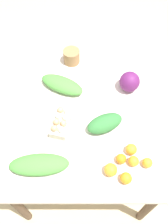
{
  "coord_description": "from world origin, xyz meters",
  "views": [
    {
      "loc": [
        0.95,
        0.0,
        2.24
      ],
      "look_at": [
        0.0,
        0.0,
        0.77
      ],
      "focal_mm": 40.0,
      "sensor_mm": 36.0,
      "label": 1
    }
  ],
  "objects_px": {
    "cabbage_purple": "(129,82)",
    "orange_1": "(121,159)",
    "paper_bag": "(71,57)",
    "orange_4": "(131,149)",
    "orange_5": "(133,161)",
    "egg_carton": "(61,122)",
    "greens_bunch_beet_tops": "(39,165)",
    "greens_bunch_dandelion": "(62,85)",
    "greens_bunch_kale": "(105,123)",
    "orange_2": "(111,170)",
    "orange_0": "(147,163)",
    "orange_3": "(126,178)"
  },
  "relations": [
    {
      "from": "egg_carton",
      "to": "orange_3",
      "type": "distance_m",
      "value": 0.56
    },
    {
      "from": "orange_1",
      "to": "orange_5",
      "type": "height_order",
      "value": "orange_5"
    },
    {
      "from": "egg_carton",
      "to": "greens_bunch_beet_tops",
      "type": "distance_m",
      "value": 0.32
    },
    {
      "from": "paper_bag",
      "to": "orange_4",
      "type": "xyz_separation_m",
      "value": [
        0.79,
        0.4,
        -0.02
      ]
    },
    {
      "from": "orange_0",
      "to": "orange_5",
      "type": "bearing_deg",
      "value": -96.65
    },
    {
      "from": "paper_bag",
      "to": "orange_3",
      "type": "relative_size",
      "value": 1.82
    },
    {
      "from": "cabbage_purple",
      "to": "orange_3",
      "type": "relative_size",
      "value": 2.1
    },
    {
      "from": "paper_bag",
      "to": "orange_2",
      "type": "relative_size",
      "value": 1.59
    },
    {
      "from": "orange_0",
      "to": "orange_5",
      "type": "relative_size",
      "value": 0.96
    },
    {
      "from": "orange_1",
      "to": "orange_2",
      "type": "height_order",
      "value": "orange_2"
    },
    {
      "from": "paper_bag",
      "to": "orange_4",
      "type": "relative_size",
      "value": 1.79
    },
    {
      "from": "greens_bunch_dandelion",
      "to": "orange_5",
      "type": "distance_m",
      "value": 0.76
    },
    {
      "from": "cabbage_purple",
      "to": "orange_0",
      "type": "height_order",
      "value": "cabbage_purple"
    },
    {
      "from": "orange_0",
      "to": "cabbage_purple",
      "type": "bearing_deg",
      "value": -174.7
    },
    {
      "from": "orange_1",
      "to": "cabbage_purple",
      "type": "bearing_deg",
      "value": 169.91
    },
    {
      "from": "orange_1",
      "to": "greens_bunch_dandelion",
      "type": "bearing_deg",
      "value": -145.93
    },
    {
      "from": "orange_2",
      "to": "orange_0",
      "type": "bearing_deg",
      "value": 101.87
    },
    {
      "from": "paper_bag",
      "to": "orange_1",
      "type": "height_order",
      "value": "paper_bag"
    },
    {
      "from": "cabbage_purple",
      "to": "greens_bunch_kale",
      "type": "bearing_deg",
      "value": -30.01
    },
    {
      "from": "greens_bunch_dandelion",
      "to": "cabbage_purple",
      "type": "bearing_deg",
      "value": 90.09
    },
    {
      "from": "greens_bunch_dandelion",
      "to": "orange_4",
      "type": "xyz_separation_m",
      "value": [
        0.52,
        0.46,
        -0.01
      ]
    },
    {
      "from": "orange_4",
      "to": "orange_0",
      "type": "bearing_deg",
      "value": 45.84
    },
    {
      "from": "greens_bunch_dandelion",
      "to": "orange_2",
      "type": "bearing_deg",
      "value": 26.34
    },
    {
      "from": "orange_0",
      "to": "orange_4",
      "type": "bearing_deg",
      "value": -134.16
    },
    {
      "from": "orange_5",
      "to": "orange_1",
      "type": "bearing_deg",
      "value": -101.55
    },
    {
      "from": "orange_0",
      "to": "orange_2",
      "type": "bearing_deg",
      "value": -78.13
    },
    {
      "from": "orange_1",
      "to": "orange_4",
      "type": "bearing_deg",
      "value": 132.22
    },
    {
      "from": "greens_bunch_kale",
      "to": "greens_bunch_dandelion",
      "type": "relative_size",
      "value": 0.75
    },
    {
      "from": "greens_bunch_kale",
      "to": "orange_0",
      "type": "xyz_separation_m",
      "value": [
        0.27,
        0.25,
        -0.02
      ]
    },
    {
      "from": "cabbage_purple",
      "to": "greens_bunch_dandelion",
      "type": "height_order",
      "value": "cabbage_purple"
    },
    {
      "from": "greens_bunch_beet_tops",
      "to": "orange_4",
      "type": "xyz_separation_m",
      "value": [
        -0.1,
        0.57,
        -0.01
      ]
    },
    {
      "from": "orange_5",
      "to": "egg_carton",
      "type": "bearing_deg",
      "value": -120.95
    },
    {
      "from": "paper_bag",
      "to": "greens_bunch_kale",
      "type": "distance_m",
      "value": 0.66
    },
    {
      "from": "orange_1",
      "to": "orange_5",
      "type": "bearing_deg",
      "value": 78.45
    },
    {
      "from": "paper_bag",
      "to": "cabbage_purple",
      "type": "bearing_deg",
      "value": 57.69
    },
    {
      "from": "greens_bunch_kale",
      "to": "orange_2",
      "type": "xyz_separation_m",
      "value": [
        0.32,
        0.02,
        -0.01
      ]
    },
    {
      "from": "greens_bunch_beet_tops",
      "to": "orange_5",
      "type": "bearing_deg",
      "value": 92.6
    },
    {
      "from": "cabbage_purple",
      "to": "orange_1",
      "type": "bearing_deg",
      "value": -10.09
    },
    {
      "from": "orange_5",
      "to": "greens_bunch_dandelion",
      "type": "bearing_deg",
      "value": -141.83
    },
    {
      "from": "greens_bunch_dandelion",
      "to": "paper_bag",
      "type": "bearing_deg",
      "value": 167.06
    },
    {
      "from": "orange_1",
      "to": "greens_bunch_kale",
      "type": "bearing_deg",
      "value": -159.62
    },
    {
      "from": "orange_2",
      "to": "orange_3",
      "type": "distance_m",
      "value": 0.1
    },
    {
      "from": "cabbage_purple",
      "to": "orange_3",
      "type": "bearing_deg",
      "value": -6.82
    },
    {
      "from": "greens_bunch_beet_tops",
      "to": "cabbage_purple",
      "type": "bearing_deg",
      "value": 135.85
    },
    {
      "from": "greens_bunch_beet_tops",
      "to": "paper_bag",
      "type": "bearing_deg",
      "value": 169.15
    },
    {
      "from": "orange_1",
      "to": "orange_2",
      "type": "distance_m",
      "value": 0.1
    },
    {
      "from": "egg_carton",
      "to": "orange_2",
      "type": "height_order",
      "value": "egg_carton"
    },
    {
      "from": "greens_bunch_beet_tops",
      "to": "greens_bunch_dandelion",
      "type": "height_order",
      "value": "same"
    },
    {
      "from": "cabbage_purple",
      "to": "paper_bag",
      "type": "distance_m",
      "value": 0.51
    },
    {
      "from": "greens_bunch_dandelion",
      "to": "orange_5",
      "type": "bearing_deg",
      "value": 38.17
    }
  ]
}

